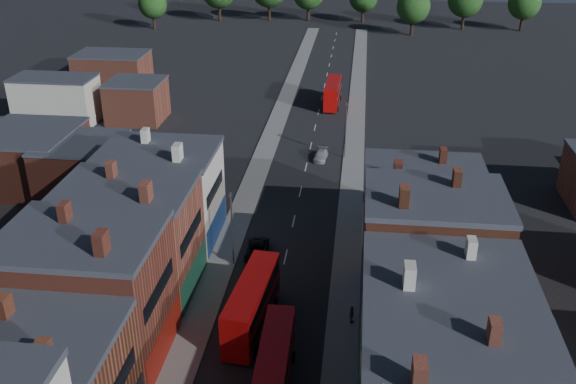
% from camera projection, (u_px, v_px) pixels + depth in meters
% --- Properties ---
extents(pavement_west, '(3.00, 200.00, 0.12)m').
position_uv_depth(pavement_west, '(253.00, 182.00, 84.49)').
color(pavement_west, gray).
rests_on(pavement_west, ground).
extents(pavement_east, '(3.00, 200.00, 0.12)m').
position_uv_depth(pavement_east, '(352.00, 187.00, 83.14)').
color(pavement_east, gray).
rests_on(pavement_east, ground).
extents(lamp_post_2, '(0.25, 0.70, 8.12)m').
position_uv_depth(lamp_post_2, '(232.00, 224.00, 64.45)').
color(lamp_post_2, slate).
rests_on(lamp_post_2, ground).
extents(lamp_post_3, '(0.25, 0.70, 8.12)m').
position_uv_depth(lamp_post_3, '(346.00, 127.00, 90.19)').
color(lamp_post_3, slate).
rests_on(lamp_post_3, ground).
extents(bus_0, '(3.56, 11.01, 4.67)m').
position_uv_depth(bus_0, '(252.00, 304.00, 55.99)').
color(bus_0, '#9D0908').
rests_on(bus_0, ground).
extents(bus_1, '(2.67, 9.99, 4.30)m').
position_uv_depth(bus_1, '(275.00, 364.00, 49.21)').
color(bus_1, '#A0090F').
rests_on(bus_1, ground).
extents(bus_2, '(2.82, 10.23, 4.39)m').
position_uv_depth(bus_2, '(333.00, 93.00, 112.82)').
color(bus_2, '#B30907').
rests_on(bus_2, ground).
extents(car_2, '(2.47, 4.98, 1.36)m').
position_uv_depth(car_2, '(257.00, 250.00, 67.73)').
color(car_2, black).
rests_on(car_2, ground).
extents(car_3, '(2.06, 4.31, 1.21)m').
position_uv_depth(car_3, '(321.00, 155.00, 91.42)').
color(car_3, '#BBBBBB').
rests_on(car_3, ground).
extents(ped_3, '(0.49, 1.01, 1.70)m').
position_uv_depth(ped_3, '(352.00, 315.00, 57.11)').
color(ped_3, '#57544A').
rests_on(ped_3, pavement_east).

